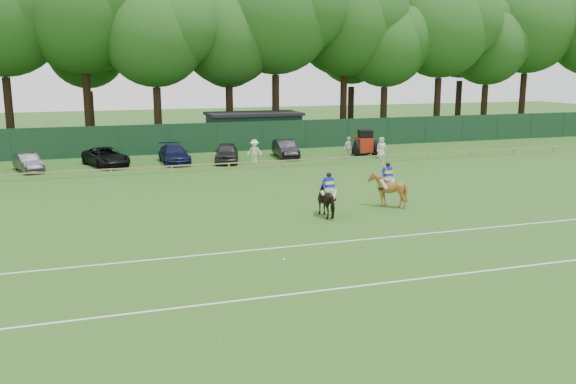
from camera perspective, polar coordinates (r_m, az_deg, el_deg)
name	(u,v)px	position (r m, az deg, el deg)	size (l,w,h in m)	color
ground	(299,239)	(25.97, 1.00, -4.39)	(160.00, 160.00, 0.00)	#1E4C14
horse_dark	(329,200)	(29.64, 3.82, -0.77)	(0.86, 1.90, 1.60)	black
horse_chestnut	(387,190)	(31.96, 9.27, 0.22)	(1.46, 1.64, 1.81)	brown
sedan_grey	(28,163)	(45.89, -23.13, 2.55)	(1.30, 3.72, 1.23)	#323234
suv_black	(106,157)	(46.35, -16.66, 3.16)	(2.23, 4.83, 1.34)	black
sedan_navy	(174,154)	(46.59, -10.60, 3.51)	(1.91, 4.70, 1.36)	#12193B
hatch_grey	(227,153)	(46.42, -5.76, 3.69)	(1.73, 4.29, 1.46)	#28292B
estate_black	(286,149)	(48.55, -0.22, 4.06)	(1.47, 4.21, 1.39)	black
spectator_left	(254,152)	(45.77, -3.16, 3.80)	(1.14, 0.65, 1.76)	white
spectator_mid	(348,148)	(48.24, 5.66, 4.15)	(1.01, 0.42, 1.72)	silver
spectator_right	(382,148)	(48.78, 8.75, 4.12)	(0.82, 0.53, 1.67)	silver
rider_dark	(329,186)	(29.48, 3.85, 0.60)	(0.94, 0.40, 1.41)	silver
rider_chestnut	(388,175)	(31.80, 9.32, 1.62)	(0.95, 0.55, 2.05)	silver
polo_ball	(284,260)	(23.11, -0.40, -6.34)	(0.09, 0.09, 0.09)	silver
pitch_lines	(329,263)	(22.84, 3.89, -6.69)	(60.00, 5.10, 0.01)	silver
pitch_rail	(215,164)	(42.90, -6.86, 2.61)	(62.10, 0.10, 0.50)	#997F5B
perimeter_fence	(193,138)	(51.57, -8.85, 5.00)	(92.08, 0.08, 2.50)	#14351E
utility_shed	(254,129)	(55.70, -3.24, 5.91)	(8.40, 4.40, 3.04)	#14331E
tree_row	(201,141)	(59.88, -8.17, 4.74)	(96.00, 12.00, 21.00)	#26561C
tractor	(364,143)	(50.07, 7.16, 4.55)	(2.15, 2.79, 2.10)	#A8210F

